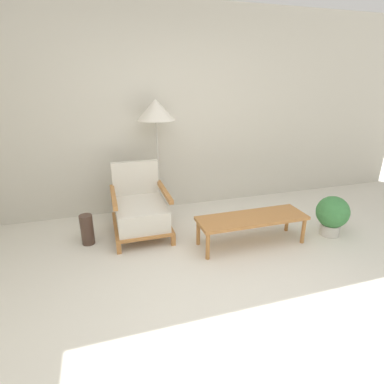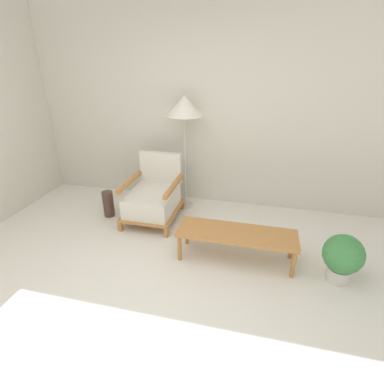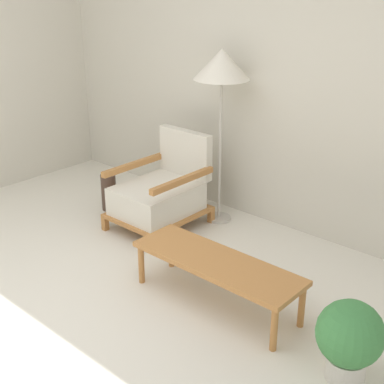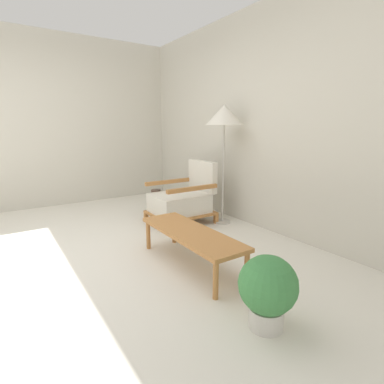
{
  "view_description": "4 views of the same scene",
  "coord_description": "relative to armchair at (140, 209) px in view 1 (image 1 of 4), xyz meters",
  "views": [
    {
      "loc": [
        -0.86,
        -1.58,
        1.75
      ],
      "look_at": [
        0.08,
        1.5,
        0.55
      ],
      "focal_mm": 28.0,
      "sensor_mm": 36.0,
      "label": 1
    },
    {
      "loc": [
        0.83,
        -1.56,
        2.02
      ],
      "look_at": [
        0.08,
        1.5,
        0.55
      ],
      "focal_mm": 28.0,
      "sensor_mm": 36.0,
      "label": 2
    },
    {
      "loc": [
        2.62,
        -1.35,
        2.13
      ],
      "look_at": [
        0.08,
        1.5,
        0.55
      ],
      "focal_mm": 50.0,
      "sensor_mm": 36.0,
      "label": 3
    },
    {
      "loc": [
        2.83,
        -0.33,
        1.27
      ],
      "look_at": [
        0.08,
        1.5,
        0.55
      ],
      "focal_mm": 28.0,
      "sensor_mm": 36.0,
      "label": 4
    }
  ],
  "objects": [
    {
      "name": "ground_plane",
      "position": [
        0.49,
        -1.74,
        -0.31
      ],
      "size": [
        14.0,
        14.0,
        0.0
      ],
      "primitive_type": "plane",
      "color": "silver"
    },
    {
      "name": "wall_back",
      "position": [
        0.49,
        0.75,
        1.04
      ],
      "size": [
        8.0,
        0.06,
        2.7
      ],
      "color": "beige",
      "rests_on": "ground_plane"
    },
    {
      "name": "armchair",
      "position": [
        0.0,
        0.0,
        0.0
      ],
      "size": [
        0.65,
        0.8,
        0.82
      ],
      "color": "#B2753D",
      "rests_on": "ground_plane"
    },
    {
      "name": "floor_lamp",
      "position": [
        0.31,
        0.43,
        1.07
      ],
      "size": [
        0.48,
        0.48,
        1.55
      ],
      "color": "#B7B2A8",
      "rests_on": "ground_plane"
    },
    {
      "name": "coffee_table",
      "position": [
        1.15,
        -0.63,
        -0.01
      ],
      "size": [
        1.23,
        0.4,
        0.34
      ],
      "color": "#B2753D",
      "rests_on": "ground_plane"
    },
    {
      "name": "vase",
      "position": [
        -0.62,
        -0.09,
        -0.13
      ],
      "size": [
        0.14,
        0.14,
        0.35
      ],
      "primitive_type": "cylinder",
      "color": "#473328",
      "rests_on": "ground_plane"
    },
    {
      "name": "potted_plant",
      "position": [
        2.17,
        -0.72,
        -0.04
      ],
      "size": [
        0.38,
        0.38,
        0.49
      ],
      "color": "beige",
      "rests_on": "ground_plane"
    }
  ]
}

